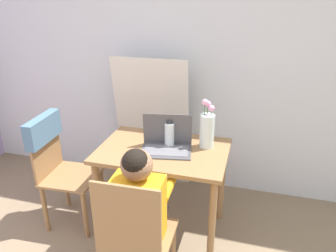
# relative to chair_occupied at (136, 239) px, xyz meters

# --- Properties ---
(wall_back) EXTENTS (6.40, 0.05, 2.50)m
(wall_back) POSITION_rel_chair_occupied_xyz_m (-0.02, 1.45, 0.79)
(wall_back) COLOR silver
(wall_back) RESTS_ON ground_plane
(dining_table) EXTENTS (0.94, 0.64, 0.73)m
(dining_table) POSITION_rel_chair_occupied_xyz_m (-0.02, 0.66, 0.15)
(dining_table) COLOR olive
(dining_table) RESTS_ON ground_plane
(chair_occupied) EXTENTS (0.41, 0.41, 0.91)m
(chair_occupied) POSITION_rel_chair_occupied_xyz_m (0.00, 0.00, 0.00)
(chair_occupied) COLOR olive
(chair_occupied) RESTS_ON ground_plane
(chair_spare) EXTENTS (0.45, 0.42, 0.92)m
(chair_spare) POSITION_rel_chair_occupied_xyz_m (-0.88, 0.56, 0.15)
(chair_spare) COLOR olive
(chair_spare) RESTS_ON ground_plane
(person_seated) EXTENTS (0.32, 0.43, 1.02)m
(person_seated) POSITION_rel_chair_occupied_xyz_m (-0.00, 0.12, 0.18)
(person_seated) COLOR orange
(person_seated) RESTS_ON ground_plane
(laptop) EXTENTS (0.40, 0.31, 0.25)m
(laptop) POSITION_rel_chair_occupied_xyz_m (0.00, 0.67, 0.32)
(laptop) COLOR #4C4C51
(laptop) RESTS_ON dining_table
(flower_vase) EXTENTS (0.11, 0.11, 0.37)m
(flower_vase) POSITION_rel_chair_occupied_xyz_m (0.27, 0.78, 0.41)
(flower_vase) COLOR silver
(flower_vase) RESTS_ON dining_table
(water_bottle) EXTENTS (0.07, 0.07, 0.20)m
(water_bottle) POSITION_rel_chair_occupied_xyz_m (0.01, 0.72, 0.36)
(water_bottle) COLOR silver
(water_bottle) RESTS_ON dining_table
(cardboard_panel) EXTENTS (0.70, 0.19, 1.27)m
(cardboard_panel) POSITION_rel_chair_occupied_xyz_m (-0.32, 1.30, 0.17)
(cardboard_panel) COLOR silver
(cardboard_panel) RESTS_ON ground_plane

